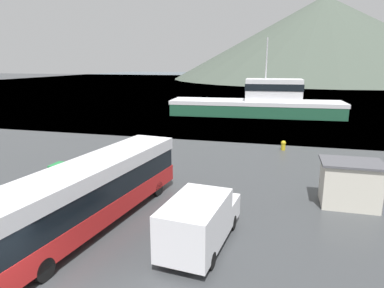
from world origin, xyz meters
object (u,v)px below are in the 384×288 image
at_px(storage_bin, 62,175).
at_px(dock_kiosk, 350,183).
at_px(delivery_van, 200,220).
at_px(tour_bus, 94,190).
at_px(fishing_boat, 260,102).

xyz_separation_m(storage_bin, dock_kiosk, (17.55, 1.39, 0.55)).
relative_size(delivery_van, storage_bin, 3.93).
distance_m(tour_bus, storage_bin, 6.60).
xyz_separation_m(tour_bus, fishing_boat, (5.51, 38.35, 0.17)).
xyz_separation_m(tour_bus, dock_kiosk, (12.65, 5.69, -0.52)).
distance_m(tour_bus, dock_kiosk, 13.88).
xyz_separation_m(delivery_van, dock_kiosk, (7.10, 6.46, 0.06)).
height_order(storage_bin, dock_kiosk, dock_kiosk).
xyz_separation_m(fishing_boat, dock_kiosk, (7.15, -32.66, -0.69)).
relative_size(tour_bus, delivery_van, 2.26).
relative_size(fishing_boat, storage_bin, 17.49).
bearing_deg(fishing_boat, delivery_van, 176.73).
bearing_deg(storage_bin, dock_kiosk, 4.53).
bearing_deg(tour_bus, fishing_boat, 89.22).
distance_m(delivery_van, fishing_boat, 39.13).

